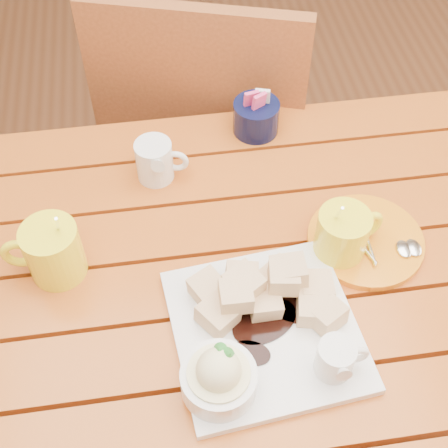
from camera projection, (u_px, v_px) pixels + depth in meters
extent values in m
plane|color=brown|center=(228.00, 442.00, 1.58)|extent=(5.00, 5.00, 0.00)
cube|color=#A14114|center=(256.00, 423.00, 0.87)|extent=(1.20, 0.11, 0.03)
cube|color=#A14114|center=(242.00, 349.00, 0.94)|extent=(1.20, 0.11, 0.03)
cube|color=#A14114|center=(231.00, 285.00, 1.01)|extent=(1.20, 0.11, 0.03)
cube|color=#A14114|center=(221.00, 230.00, 1.08)|extent=(1.20, 0.11, 0.03)
cube|color=#A14114|center=(212.00, 182.00, 1.15)|extent=(1.20, 0.11, 0.03)
cube|color=#A14114|center=(204.00, 139.00, 1.22)|extent=(1.20, 0.11, 0.03)
cube|color=#A14114|center=(204.00, 153.00, 1.27)|extent=(1.12, 0.04, 0.08)
cylinder|color=#A14114|center=(425.00, 223.00, 1.57)|extent=(0.06, 0.06, 0.72)
cube|color=white|center=(265.00, 330.00, 0.93)|extent=(0.30, 0.30, 0.02)
cube|color=gold|center=(244.00, 284.00, 0.91)|extent=(0.07, 0.07, 0.04)
cube|color=gold|center=(278.00, 277.00, 0.96)|extent=(0.07, 0.07, 0.04)
cube|color=gold|center=(242.00, 280.00, 0.95)|extent=(0.06, 0.06, 0.04)
cube|color=gold|center=(218.00, 315.00, 0.92)|extent=(0.07, 0.07, 0.04)
cube|color=gold|center=(265.00, 303.00, 0.93)|extent=(0.05, 0.05, 0.04)
cube|color=gold|center=(208.00, 289.00, 0.94)|extent=(0.06, 0.06, 0.04)
cube|color=gold|center=(284.00, 278.00, 0.92)|extent=(0.05, 0.05, 0.04)
cube|color=gold|center=(326.00, 314.00, 0.92)|extent=(0.07, 0.07, 0.04)
cube|color=gold|center=(312.00, 309.00, 0.92)|extent=(0.06, 0.06, 0.04)
cube|color=gold|center=(315.00, 288.00, 0.95)|extent=(0.05, 0.05, 0.04)
cube|color=gold|center=(236.00, 296.00, 0.90)|extent=(0.05, 0.05, 0.04)
cube|color=gold|center=(289.00, 272.00, 0.93)|extent=(0.05, 0.05, 0.04)
cylinder|color=white|center=(219.00, 380.00, 0.85)|extent=(0.11, 0.11, 0.04)
cylinder|color=#FFF6BB|center=(219.00, 377.00, 0.84)|extent=(0.09, 0.09, 0.03)
sphere|color=#FFF6BB|center=(219.00, 370.00, 0.83)|extent=(0.06, 0.06, 0.06)
cone|color=#2E8F30|center=(229.00, 354.00, 0.81)|extent=(0.03, 0.04, 0.03)
cone|color=#2E8F30|center=(220.00, 350.00, 0.82)|extent=(0.03, 0.03, 0.02)
cylinder|color=white|center=(335.00, 359.00, 0.86)|extent=(0.05, 0.05, 0.06)
cylinder|color=black|center=(338.00, 350.00, 0.84)|extent=(0.04, 0.04, 0.01)
cone|color=white|center=(342.00, 370.00, 0.83)|extent=(0.02, 0.02, 0.03)
torus|color=white|center=(357.00, 355.00, 0.86)|extent=(0.04, 0.01, 0.04)
cylinder|color=yellow|center=(54.00, 251.00, 0.97)|extent=(0.09, 0.09, 0.10)
cylinder|color=black|center=(48.00, 235.00, 0.94)|extent=(0.08, 0.08, 0.01)
torus|color=yellow|center=(20.00, 253.00, 0.97)|extent=(0.06, 0.02, 0.06)
cylinder|color=silver|center=(59.00, 232.00, 0.95)|extent=(0.02, 0.06, 0.13)
cylinder|color=yellow|center=(341.00, 236.00, 0.99)|extent=(0.08, 0.08, 0.09)
cylinder|color=black|center=(345.00, 220.00, 0.96)|extent=(0.07, 0.07, 0.01)
torus|color=yellow|center=(367.00, 225.00, 1.01)|extent=(0.06, 0.03, 0.06)
cylinder|color=silver|center=(334.00, 219.00, 0.97)|extent=(0.01, 0.06, 0.12)
cylinder|color=white|center=(154.00, 161.00, 1.11)|extent=(0.07, 0.07, 0.08)
cylinder|color=white|center=(153.00, 147.00, 1.08)|extent=(0.05, 0.05, 0.01)
cone|color=white|center=(154.00, 163.00, 1.06)|extent=(0.03, 0.03, 0.03)
torus|color=white|center=(176.00, 158.00, 1.11)|extent=(0.05, 0.02, 0.05)
cylinder|color=black|center=(256.00, 117.00, 1.19)|extent=(0.09, 0.09, 0.06)
cube|color=#ED4080|center=(251.00, 100.00, 1.15)|extent=(0.03, 0.02, 0.04)
cube|color=white|center=(262.00, 98.00, 1.16)|extent=(0.03, 0.02, 0.04)
cube|color=#ED4080|center=(259.00, 103.00, 1.15)|extent=(0.03, 0.02, 0.04)
cylinder|color=orange|center=(365.00, 241.00, 1.04)|extent=(0.19, 0.19, 0.01)
cylinder|color=silver|center=(352.00, 233.00, 1.03)|extent=(0.05, 0.13, 0.01)
cylinder|color=silver|center=(365.00, 232.00, 1.03)|extent=(0.01, 0.14, 0.01)
ellipsoid|color=silver|center=(404.00, 249.00, 1.01)|extent=(0.03, 0.04, 0.01)
ellipsoid|color=silver|center=(413.00, 248.00, 1.02)|extent=(0.03, 0.04, 0.01)
cube|color=brown|center=(214.00, 129.00, 1.63)|extent=(0.56, 0.56, 0.03)
cylinder|color=brown|center=(287.00, 151.00, 1.92)|extent=(0.04, 0.04, 0.45)
cylinder|color=brown|center=(164.00, 138.00, 1.95)|extent=(0.04, 0.04, 0.45)
cylinder|color=brown|center=(274.00, 251.00, 1.68)|extent=(0.04, 0.04, 0.45)
cylinder|color=brown|center=(135.00, 234.00, 1.72)|extent=(0.04, 0.04, 0.45)
cube|color=brown|center=(197.00, 107.00, 1.31)|extent=(0.44, 0.16, 0.47)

